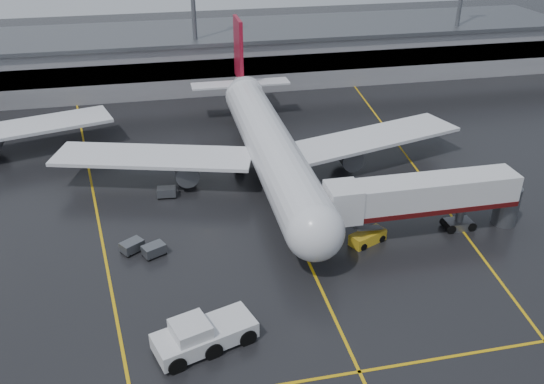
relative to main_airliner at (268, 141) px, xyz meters
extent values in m
plane|color=black|center=(0.00, -9.70, -4.21)|extent=(220.00, 220.00, 0.00)
cube|color=gold|center=(0.00, -9.70, -4.20)|extent=(0.25, 90.00, 0.02)
cube|color=gold|center=(0.00, -31.70, -4.20)|extent=(60.00, 0.25, 0.02)
cube|color=gold|center=(-20.00, 0.30, -4.20)|extent=(9.99, 69.35, 0.02)
cube|color=gold|center=(18.00, 0.30, -4.20)|extent=(7.57, 69.64, 0.02)
cube|color=gray|center=(0.00, 38.30, -0.21)|extent=(120.00, 18.00, 8.00)
cube|color=black|center=(0.00, 29.50, 0.29)|extent=(120.00, 0.40, 3.00)
cube|color=#595B60|center=(0.00, 38.30, 4.09)|extent=(122.00, 19.00, 0.60)
cylinder|color=#595B60|center=(-5.00, 32.30, 8.29)|extent=(0.70, 0.70, 25.00)
cylinder|color=#595B60|center=(40.00, 32.30, 8.29)|extent=(0.70, 0.70, 25.00)
cylinder|color=silver|center=(0.00, -1.70, -0.01)|extent=(5.20, 36.00, 5.20)
sphere|color=silver|center=(0.00, -19.70, -0.01)|extent=(5.20, 5.20, 5.20)
cone|color=silver|center=(0.00, 19.30, 0.59)|extent=(4.94, 8.00, 4.94)
cube|color=maroon|center=(0.00, 20.30, 5.49)|extent=(0.50, 5.50, 8.50)
cube|color=silver|center=(0.00, 19.30, 0.79)|extent=(14.00, 3.00, 0.25)
cube|color=silver|center=(-13.00, 0.30, -0.81)|extent=(22.80, 11.83, 0.40)
cube|color=silver|center=(13.00, 0.30, -0.81)|extent=(22.80, 11.83, 0.40)
cylinder|color=#595B60|center=(-9.50, -0.70, -2.21)|extent=(2.60, 4.50, 2.60)
cylinder|color=#595B60|center=(9.50, -0.70, -2.21)|extent=(2.60, 4.50, 2.60)
cylinder|color=#595B60|center=(0.00, -16.70, -3.21)|extent=(0.56, 0.56, 2.00)
cylinder|color=#595B60|center=(-3.20, 1.30, -3.21)|extent=(0.56, 0.56, 2.00)
cylinder|color=#595B60|center=(3.20, 1.30, -3.21)|extent=(0.56, 0.56, 2.00)
cylinder|color=black|center=(0.00, -16.70, -3.76)|extent=(0.40, 1.10, 1.10)
cylinder|color=black|center=(-3.20, 1.30, -3.66)|extent=(1.00, 1.40, 1.40)
cylinder|color=black|center=(3.20, 1.30, -3.66)|extent=(1.00, 1.40, 1.40)
cube|color=silver|center=(-29.00, 12.30, -0.81)|extent=(22.80, 11.83, 0.40)
cube|color=silver|center=(12.00, -15.70, 0.19)|extent=(18.00, 3.20, 3.00)
cube|color=#480B0B|center=(12.00, -15.70, -1.11)|extent=(18.00, 3.30, 0.50)
cube|color=silver|center=(3.80, -15.70, 0.19)|extent=(3.00, 3.40, 3.30)
cylinder|color=#595B60|center=(16.00, -15.70, -2.71)|extent=(0.80, 0.80, 3.00)
cube|color=#595B60|center=(16.00, -15.70, -3.76)|extent=(2.60, 1.60, 0.90)
cylinder|color=#595B60|center=(21.00, -15.70, -2.21)|extent=(2.40, 2.40, 4.00)
cylinder|color=black|center=(14.90, -15.70, -3.76)|extent=(0.90, 1.80, 0.90)
cylinder|color=black|center=(17.10, -15.70, -3.76)|extent=(0.90, 1.80, 0.90)
cube|color=silver|center=(-10.26, -26.83, -3.25)|extent=(8.04, 5.16, 1.28)
cube|color=silver|center=(-11.28, -27.16, -2.18)|extent=(3.23, 3.23, 1.07)
cube|color=black|center=(-11.28, -27.16, -2.18)|extent=(2.91, 2.91, 0.96)
cylinder|color=black|center=(-12.90, -27.69, -3.62)|extent=(2.31, 3.48, 1.39)
cylinder|color=black|center=(-10.26, -26.83, -3.62)|extent=(2.31, 3.48, 1.39)
cylinder|color=black|center=(-7.62, -25.97, -3.62)|extent=(2.31, 3.48, 1.39)
cube|color=gold|center=(6.33, -16.22, -3.65)|extent=(3.93, 2.85, 1.11)
cube|color=#595B60|center=(6.33, -16.22, -2.60)|extent=(3.57, 2.24, 1.27)
cylinder|color=black|center=(5.23, -16.71, -3.91)|extent=(1.34, 1.85, 0.71)
cylinder|color=black|center=(7.44, -15.73, -3.91)|extent=(1.34, 1.85, 0.71)
cube|color=#595B60|center=(-13.61, -14.20, -3.56)|extent=(2.37, 2.05, 0.90)
cylinder|color=black|center=(-14.10, -15.00, -4.03)|extent=(0.40, 0.20, 0.40)
cylinder|color=black|center=(-12.67, -14.29, -4.03)|extent=(0.40, 0.20, 0.40)
cylinder|color=black|center=(-14.55, -14.11, -4.03)|extent=(0.40, 0.20, 0.40)
cylinder|color=black|center=(-13.11, -13.40, -4.03)|extent=(0.40, 0.20, 0.40)
cube|color=#595B60|center=(-15.57, -13.16, -3.56)|extent=(2.38, 2.21, 0.90)
cylinder|color=black|center=(-15.94, -14.03, -4.03)|extent=(0.40, 0.20, 0.40)
cylinder|color=black|center=(-14.62, -13.12, -4.03)|extent=(0.40, 0.20, 0.40)
cylinder|color=black|center=(-16.51, -13.21, -4.03)|extent=(0.40, 0.20, 0.40)
cylinder|color=black|center=(-15.19, -12.30, -4.03)|extent=(0.40, 0.20, 0.40)
cube|color=#595B60|center=(-11.92, -3.15, -3.56)|extent=(2.09, 1.45, 0.90)
cylinder|color=black|center=(-12.75, -3.59, -4.03)|extent=(0.40, 0.20, 0.40)
cylinder|color=black|center=(-11.16, -3.71, -4.03)|extent=(0.40, 0.20, 0.40)
cylinder|color=black|center=(-12.68, -2.59, -4.03)|extent=(0.40, 0.20, 0.40)
cylinder|color=black|center=(-11.08, -2.71, -4.03)|extent=(0.40, 0.20, 0.40)
camera|label=1|loc=(-12.08, -58.94, 25.89)|focal=37.69mm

